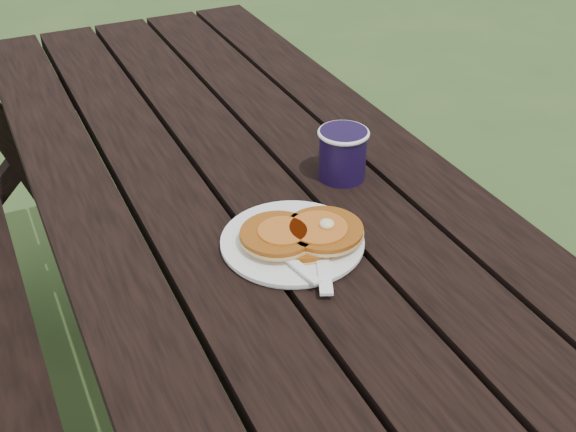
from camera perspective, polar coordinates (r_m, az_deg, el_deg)
name	(u,v)px	position (r m, az deg, el deg)	size (l,w,h in m)	color
ground	(249,421)	(1.89, -3.11, -15.90)	(60.00, 60.00, 0.00)	#325022
picnic_table	(244,312)	(1.63, -3.51, -7.55)	(1.36, 1.80, 0.75)	black
plate	(292,242)	(1.17, 0.35, -2.10)	(0.23, 0.23, 0.01)	white
pancake_stack	(303,234)	(1.16, 1.16, -1.43)	(0.20, 0.15, 0.04)	#9F5012
knife	(323,257)	(1.13, 2.75, -3.29)	(0.02, 0.18, 0.01)	white
fork	(296,264)	(1.11, 0.64, -3.84)	(0.03, 0.16, 0.01)	white
coffee_cup	(343,151)	(1.33, 4.35, 5.14)	(0.09, 0.09, 0.10)	black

